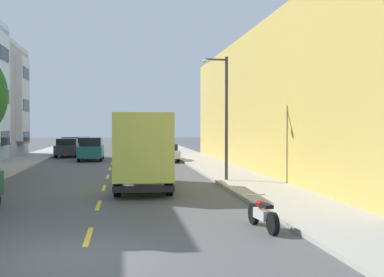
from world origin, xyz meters
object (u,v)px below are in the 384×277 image
Objects in this scene: parked_motorcycle at (263,215)px; parked_pickup_navy at (72,145)px; parked_wagon_silver at (157,146)px; parked_wagon_orange at (83,142)px; delivery_box_truck at (143,147)px; parked_pickup_charcoal at (69,148)px; moving_teal_sedan at (91,149)px; street_lamp at (223,108)px; parked_sedan_white at (166,152)px.

parked_pickup_navy is at bearing 103.26° from parked_motorcycle.
parked_wagon_silver is 1.01× the size of parked_wagon_orange.
delivery_box_truck reaches higher than parked_pickup_charcoal.
moving_teal_sedan is (2.41, -5.24, 0.16)m from parked_pickup_charcoal.
moving_teal_sedan is (2.67, -11.17, 0.16)m from parked_pickup_navy.
parked_wagon_silver is 9.04m from parked_pickup_charcoal.
parked_wagon_orange is (-10.26, 39.12, -2.99)m from street_lamp.
moving_teal_sedan is at bearing -126.35° from parked_wagon_silver.
parked_pickup_charcoal is (0.26, -5.92, 0.00)m from parked_pickup_navy.
delivery_box_truck is at bearing -95.24° from parked_wagon_silver.
moving_teal_sedan is 2.34× the size of parked_motorcycle.
delivery_box_truck is 27.49m from parked_wagon_silver.
street_lamp is 40.56m from parked_wagon_orange.
street_lamp reaches higher than delivery_box_truck.
parked_pickup_navy is 1.00× the size of parked_pickup_charcoal.
parked_wagon_silver is (8.77, -2.88, -0.02)m from parked_pickup_navy.
parked_wagon_orange is 0.88× the size of parked_pickup_charcoal.
delivery_box_truck is 1.49× the size of moving_teal_sedan.
parked_wagon_silver is at bearing 84.76° from delivery_box_truck.
parked_sedan_white is (8.83, -13.02, -0.08)m from parked_pickup_navy.
moving_teal_sedan reaches higher than parked_pickup_navy.
parked_motorcycle is (0.40, -26.12, -0.34)m from parked_sedan_white.
street_lamp reaches higher than parked_wagon_silver.
parked_wagon_silver is 0.89× the size of parked_pickup_charcoal.
moving_teal_sedan is (-3.59, 19.06, -0.93)m from delivery_box_truck.
parked_sedan_white is at bearing -16.78° from moving_teal_sedan.
street_lamp is 1.33× the size of parked_wagon_orange.
parked_wagon_orange is at bearing 104.70° from street_lamp.
parked_pickup_charcoal is at bearing 114.62° from street_lamp.
parked_wagon_orange is at bearing 90.39° from parked_pickup_charcoal.
parked_wagon_orange is (-6.12, 41.29, -1.12)m from delivery_box_truck.
parked_wagon_orange is 0.98× the size of moving_teal_sedan.
parked_pickup_navy is (-10.41, 28.07, -2.97)m from street_lamp.
parked_motorcycle is (9.07, -50.20, -0.39)m from parked_wagon_orange.
moving_teal_sedan is at bearing 114.60° from street_lamp.
parked_wagon_silver is (-1.64, 25.19, -2.99)m from street_lamp.
parked_pickup_navy is at bearing 110.35° from street_lamp.
parked_pickup_charcoal is 5.77m from moving_teal_sedan.
parked_wagon_silver is 16.39m from parked_wagon_orange.
parked_sedan_white is at bearing -55.87° from parked_pickup_navy.
parked_wagon_orange is 2.29× the size of parked_motorcycle.
parked_pickup_charcoal is 1.11× the size of moving_teal_sedan.
parked_sedan_white is at bearing -39.67° from parked_pickup_charcoal.
parked_motorcycle is (2.96, -8.91, -1.51)m from delivery_box_truck.
parked_sedan_white is 0.94× the size of moving_teal_sedan.
street_lamp is 1.39× the size of parked_sedan_white.
parked_wagon_silver is at bearing 90.71° from parked_motorcycle.
street_lamp is 25.42m from parked_wagon_silver.
parked_pickup_charcoal is at bearing -87.44° from parked_pickup_navy.
parked_pickup_charcoal reaches higher than parked_motorcycle.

